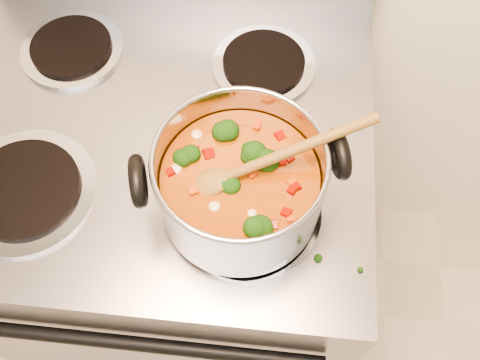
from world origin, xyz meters
name	(u,v)px	position (x,y,z in m)	size (l,w,h in m)	color
electric_range	(179,228)	(-0.05, 1.16, 0.47)	(0.76, 0.68, 1.08)	gray
stockpot	(240,184)	(0.12, 1.02, 1.00)	(0.31, 0.24, 0.15)	#A5A5AD
wooden_spoon	(251,167)	(0.13, 1.02, 1.04)	(0.27, 0.12, 0.10)	brown
cooktop_crumbs	(234,199)	(0.11, 1.03, 0.92)	(0.23, 0.33, 0.01)	black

